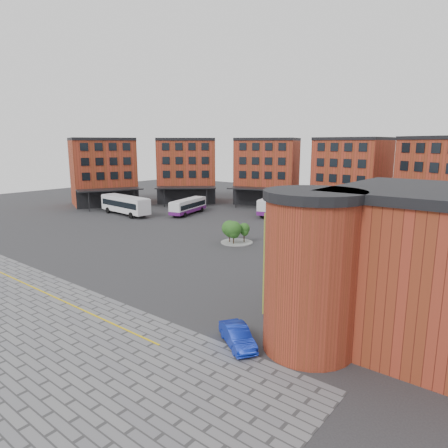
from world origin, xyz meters
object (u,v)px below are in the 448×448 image
Objects in this scene: bus_b at (188,206)px; bus_e at (387,226)px; bus_d at (308,210)px; blue_car at (237,336)px; tree_island at (234,230)px; bus_a at (125,204)px; bus_f at (406,236)px; bus_c at (275,205)px.

bus_e reaches higher than bus_b.
blue_car is (17.48, -44.14, -1.06)m from bus_d.
tree_island reaches higher than bus_e.
bus_b is 36.05m from bus_e.
bus_b is 51.58m from blue_car.
tree_island is at bearing -93.85° from bus_a.
bus_f is at bearing 29.22° from tree_island.
tree_island is 28.01m from blue_car.
bus_d is 1.04× the size of bus_e.
bus_a is (-29.66, 4.72, 0.29)m from tree_island.
bus_c is 29.76m from bus_f.
bus_f is 32.96m from blue_car.
bus_a is 49.31m from bus_f.
bus_c reaches higher than bus_d.
bus_b is 2.56× the size of blue_car.
bus_a reaches higher than bus_d.
bus_f reaches higher than tree_island.
bus_a is at bearing -151.03° from bus_c.
bus_e is at bearing 37.10° from blue_car.
tree_island is 1.06× the size of blue_car.
bus_a is 34.10m from bus_d.
bus_f is (4.25, -6.01, 0.23)m from bus_e.
bus_a is 11.98m from bus_b.
bus_e reaches higher than blue_car.
bus_d is at bearing -20.58° from bus_c.
tree_island is 0.37× the size of bus_d.
blue_car is at bearing -72.34° from bus_e.
bus_f is (48.93, 6.05, -0.21)m from bus_a.
bus_a is at bearing -150.41° from bus_e.
blue_car is (46.85, -26.82, -1.43)m from bus_a.
bus_d is 47.49m from blue_car.
bus_c is 1.05× the size of bus_d.
tree_island is 0.36× the size of bus_f.
bus_f reaches higher than bus_c.
bus_a reaches higher than blue_car.
tree_island is 22.05m from bus_d.
bus_b is (8.85, 8.05, -0.53)m from bus_a.
bus_d reaches higher than blue_car.
bus_b is (-20.81, 12.78, -0.24)m from tree_island.
bus_b is at bearing -159.13° from bus_e.
bus_a is 1.20× the size of bus_b.
bus_b is 0.87× the size of bus_f.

